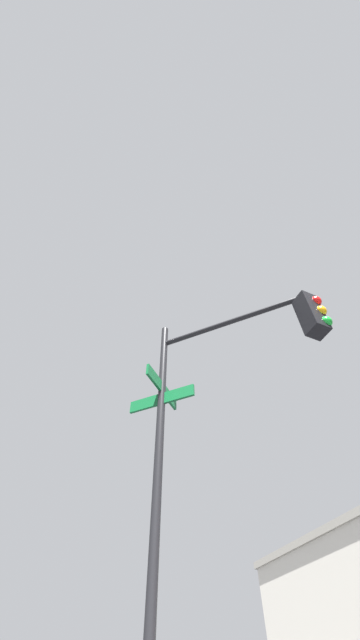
{
  "coord_description": "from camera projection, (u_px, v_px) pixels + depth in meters",
  "views": [
    {
      "loc": [
        -2.91,
        -8.36,
        0.9
      ],
      "look_at": [
        -5.83,
        -7.06,
        4.71
      ],
      "focal_mm": 19.38,
      "sensor_mm": 36.0,
      "label": 1
    }
  ],
  "objects": [
    {
      "name": "traffic_signal_near",
      "position": [
        232.0,
        384.0,
        4.98
      ],
      "size": [
        2.52,
        2.24,
        5.85
      ],
      "color": "black",
      "rests_on": "ground_plane"
    }
  ]
}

